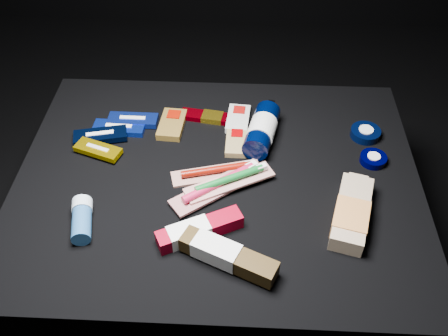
{
  "coord_description": "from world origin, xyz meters",
  "views": [
    {
      "loc": [
        0.06,
        -0.84,
        1.27
      ],
      "look_at": [
        0.01,
        0.01,
        0.42
      ],
      "focal_mm": 40.0,
      "sensor_mm": 36.0,
      "label": 1
    }
  ],
  "objects_px": {
    "bodywash_bottle": "(351,214)",
    "deodorant_stick": "(82,219)",
    "toothpaste_carton_red": "(196,231)",
    "lotion_bottle": "(262,130)"
  },
  "relations": [
    {
      "from": "lotion_bottle",
      "to": "deodorant_stick",
      "type": "bearing_deg",
      "value": -129.64
    },
    {
      "from": "deodorant_stick",
      "to": "toothpaste_carton_red",
      "type": "relative_size",
      "value": 0.61
    },
    {
      "from": "bodywash_bottle",
      "to": "deodorant_stick",
      "type": "relative_size",
      "value": 1.9
    },
    {
      "from": "toothpaste_carton_red",
      "to": "deodorant_stick",
      "type": "bearing_deg",
      "value": 149.79
    },
    {
      "from": "deodorant_stick",
      "to": "toothpaste_carton_red",
      "type": "distance_m",
      "value": 0.25
    },
    {
      "from": "lotion_bottle",
      "to": "deodorant_stick",
      "type": "relative_size",
      "value": 1.88
    },
    {
      "from": "lotion_bottle",
      "to": "toothpaste_carton_red",
      "type": "distance_m",
      "value": 0.35
    },
    {
      "from": "bodywash_bottle",
      "to": "toothpaste_carton_red",
      "type": "bearing_deg",
      "value": -154.94
    },
    {
      "from": "deodorant_stick",
      "to": "lotion_bottle",
      "type": "bearing_deg",
      "value": 25.37
    },
    {
      "from": "bodywash_bottle",
      "to": "deodorant_stick",
      "type": "height_order",
      "value": "deodorant_stick"
    }
  ]
}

